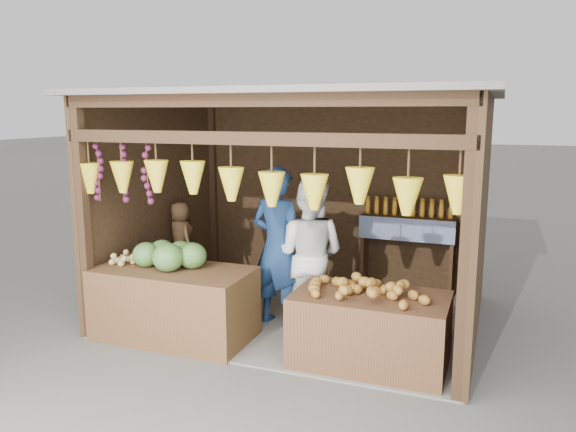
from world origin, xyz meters
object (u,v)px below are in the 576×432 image
Objects in this scene: man_standing at (278,247)px; woman_standing at (309,254)px; counter_left at (174,303)px; counter_right at (370,330)px; vendor_seated at (181,237)px.

man_standing reaches higher than woman_standing.
counter_left is 0.98× the size of woman_standing.
vendor_seated reaches higher than counter_right.
vendor_seated is at bearing -5.79° from man_standing.
counter_left is 1.30m from man_standing.
man_standing is 1.94× the size of vendor_seated.
counter_left is at bearing 149.38° from vendor_seated.
vendor_seated is at bearing -12.00° from woman_standing.
woman_standing is (0.36, 0.05, -0.06)m from man_standing.
man_standing reaches higher than counter_left.
vendor_seated reaches higher than counter_left.
man_standing is at bearing 151.39° from counter_right.
man_standing reaches higher than vendor_seated.
woman_standing is at bearing 32.04° from counter_left.
counter_left is 1.58m from woman_standing.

